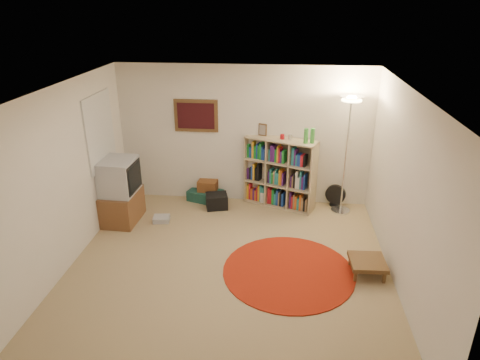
{
  "coord_description": "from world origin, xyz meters",
  "views": [
    {
      "loc": [
        0.68,
        -5.03,
        3.53
      ],
      "look_at": [
        0.1,
        0.6,
        1.1
      ],
      "focal_mm": 32.0,
      "sensor_mm": 36.0,
      "label": 1
    }
  ],
  "objects_px": {
    "bookshelf": "(279,174)",
    "suitcase": "(205,195)",
    "floor_lamp": "(350,117)",
    "side_table": "(367,262)",
    "tv_stand": "(121,192)",
    "floor_fan": "(335,196)"
  },
  "relations": [
    {
      "from": "bookshelf",
      "to": "side_table",
      "type": "bearing_deg",
      "value": -36.58
    },
    {
      "from": "bookshelf",
      "to": "tv_stand",
      "type": "relative_size",
      "value": 1.38
    },
    {
      "from": "tv_stand",
      "to": "side_table",
      "type": "distance_m",
      "value": 4.06
    },
    {
      "from": "bookshelf",
      "to": "suitcase",
      "type": "xyz_separation_m",
      "value": [
        -1.36,
        0.05,
        -0.52
      ]
    },
    {
      "from": "side_table",
      "to": "tv_stand",
      "type": "bearing_deg",
      "value": 163.44
    },
    {
      "from": "floor_lamp",
      "to": "side_table",
      "type": "distance_m",
      "value": 2.43
    },
    {
      "from": "tv_stand",
      "to": "side_table",
      "type": "relative_size",
      "value": 2.22
    },
    {
      "from": "tv_stand",
      "to": "suitcase",
      "type": "distance_m",
      "value": 1.62
    },
    {
      "from": "floor_lamp",
      "to": "tv_stand",
      "type": "height_order",
      "value": "floor_lamp"
    },
    {
      "from": "bookshelf",
      "to": "floor_lamp",
      "type": "xyz_separation_m",
      "value": [
        1.12,
        -0.16,
        1.11
      ]
    },
    {
      "from": "floor_fan",
      "to": "bookshelf",
      "type": "bearing_deg",
      "value": -160.13
    },
    {
      "from": "bookshelf",
      "to": "side_table",
      "type": "relative_size",
      "value": 3.06
    },
    {
      "from": "suitcase",
      "to": "floor_fan",
      "type": "bearing_deg",
      "value": 19.08
    },
    {
      "from": "floor_lamp",
      "to": "suitcase",
      "type": "height_order",
      "value": "floor_lamp"
    },
    {
      "from": "suitcase",
      "to": "side_table",
      "type": "height_order",
      "value": "side_table"
    },
    {
      "from": "floor_lamp",
      "to": "tv_stand",
      "type": "relative_size",
      "value": 1.87
    },
    {
      "from": "bookshelf",
      "to": "tv_stand",
      "type": "distance_m",
      "value": 2.76
    },
    {
      "from": "floor_fan",
      "to": "suitcase",
      "type": "relative_size",
      "value": 0.59
    },
    {
      "from": "floor_lamp",
      "to": "floor_fan",
      "type": "bearing_deg",
      "value": 111.22
    },
    {
      "from": "floor_fan",
      "to": "suitcase",
      "type": "distance_m",
      "value": 2.4
    },
    {
      "from": "bookshelf",
      "to": "suitcase",
      "type": "height_order",
      "value": "bookshelf"
    },
    {
      "from": "bookshelf",
      "to": "suitcase",
      "type": "relative_size",
      "value": 2.18
    }
  ]
}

